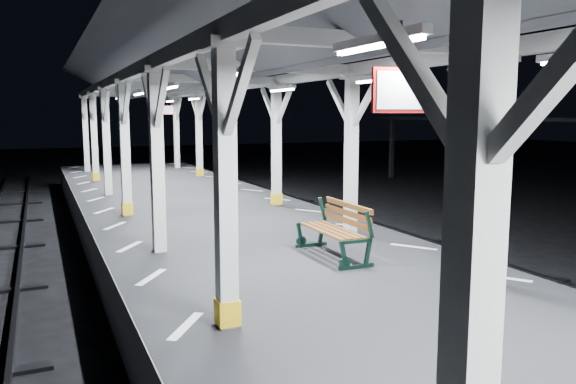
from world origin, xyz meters
TOP-DOWN VIEW (x-y plane):
  - bench_mid at (0.79, 4.39)m, footprint 0.68×1.76m

SIDE VIEW (x-z plane):
  - bench_mid at x=0.79m, z-range 1.03..1.98m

